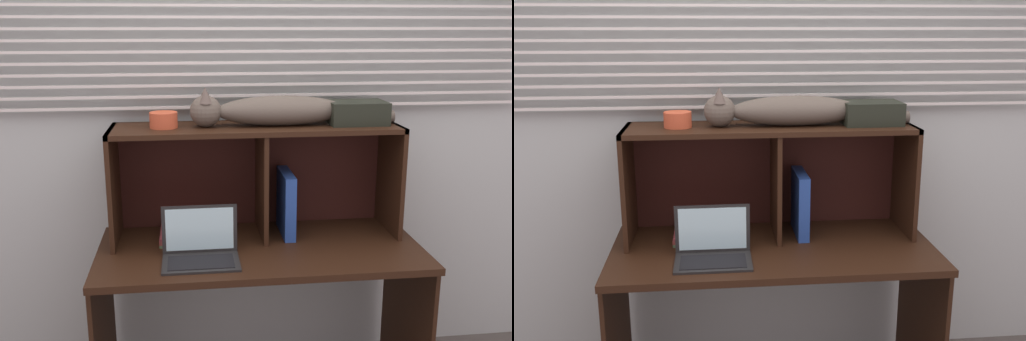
% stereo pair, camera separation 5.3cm
% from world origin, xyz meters
% --- Properties ---
extents(back_panel_with_blinds, '(4.40, 0.08, 2.50)m').
position_xyz_m(back_panel_with_blinds, '(0.00, 0.55, 1.26)').
color(back_panel_with_blinds, '#AEB8B5').
rests_on(back_panel_with_blinds, ground).
extents(desk, '(1.39, 0.65, 0.72)m').
position_xyz_m(desk, '(0.00, 0.19, 0.58)').
color(desk, black).
rests_on(desk, ground).
extents(hutch_shelf_unit, '(1.27, 0.33, 0.50)m').
position_xyz_m(hutch_shelf_unit, '(0.00, 0.37, 1.06)').
color(hutch_shelf_unit, black).
rests_on(hutch_shelf_unit, desk).
extents(cat, '(0.91, 0.16, 0.17)m').
position_xyz_m(cat, '(0.07, 0.33, 1.29)').
color(cat, '#554C42').
rests_on(cat, hutch_shelf_unit).
extents(laptop, '(0.31, 0.20, 0.22)m').
position_xyz_m(laptop, '(-0.26, 0.07, 0.77)').
color(laptop, black).
rests_on(laptop, desk).
extents(binder_upright, '(0.05, 0.25, 0.29)m').
position_xyz_m(binder_upright, '(0.14, 0.33, 0.86)').
color(binder_upright, '#224497').
rests_on(binder_upright, desk).
extents(book_stack, '(0.18, 0.26, 0.04)m').
position_xyz_m(book_stack, '(-0.34, 0.34, 0.74)').
color(book_stack, '#486543').
rests_on(book_stack, desk).
extents(small_basket, '(0.12, 0.12, 0.07)m').
position_xyz_m(small_basket, '(-0.40, 0.33, 1.26)').
color(small_basket, '#C44D2E').
rests_on(small_basket, hutch_shelf_unit).
extents(storage_box, '(0.26, 0.19, 0.10)m').
position_xyz_m(storage_box, '(0.45, 0.33, 1.27)').
color(storage_box, black).
rests_on(storage_box, hutch_shelf_unit).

